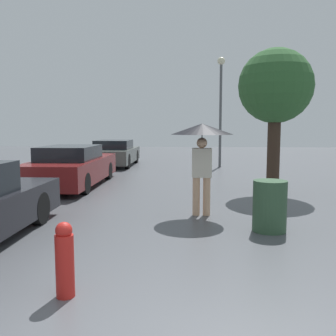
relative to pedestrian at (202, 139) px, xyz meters
name	(u,v)px	position (x,y,z in m)	size (l,w,h in m)	color
pedestrian	(202,139)	(0.00, 0.00, 0.00)	(1.21, 1.21, 1.81)	tan
parked_car_middle	(72,167)	(-3.69, 3.53, -0.95)	(1.69, 4.59, 1.19)	maroon
parked_car_farthest	(115,153)	(-3.57, 9.34, -0.96)	(1.72, 4.11, 1.15)	#4C514C
tree	(275,88)	(1.97, 2.65, 1.22)	(1.91, 1.91, 3.75)	#38281E
street_lamp	(221,95)	(1.11, 8.97, 1.58)	(0.33, 0.33, 4.67)	#515456
trash_bin	(270,206)	(1.10, -1.07, -1.09)	(0.56, 0.56, 0.86)	#2D4C33
fire_hydrant	(65,260)	(-1.52, -3.65, -1.12)	(0.19, 0.19, 0.79)	#B21E19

